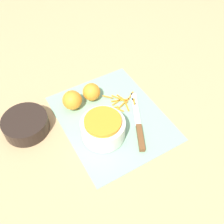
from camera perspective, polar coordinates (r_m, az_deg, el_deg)
The scene contains 8 objects.
ground_plane at distance 1.00m, azimuth -0.00°, elevation -1.33°, with size 4.00×4.00×0.00m, color tan.
cutting_board at distance 0.99m, azimuth -0.00°, elevation -1.22°, with size 0.45×0.37×0.01m.
bowl_speckled at distance 0.91m, azimuth -1.96°, elevation -3.50°, with size 0.16×0.16×0.09m.
bowl_dark at distance 0.99m, azimuth -18.25°, elevation -2.56°, with size 0.16×0.16×0.06m.
knife at distance 0.95m, azimuth 5.95°, elevation -3.92°, with size 0.26×0.14×0.02m.
orange_left at distance 1.01m, azimuth -8.66°, elevation 2.57°, with size 0.07×0.07×0.07m.
orange_right at distance 1.04m, azimuth -4.49°, elevation 4.38°, with size 0.07×0.07×0.07m.
peel_pile at distance 1.04m, azimuth 2.11°, elevation 2.30°, with size 0.12×0.15×0.01m.
Camera 1 is at (-0.54, 0.31, 0.78)m, focal length 42.00 mm.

